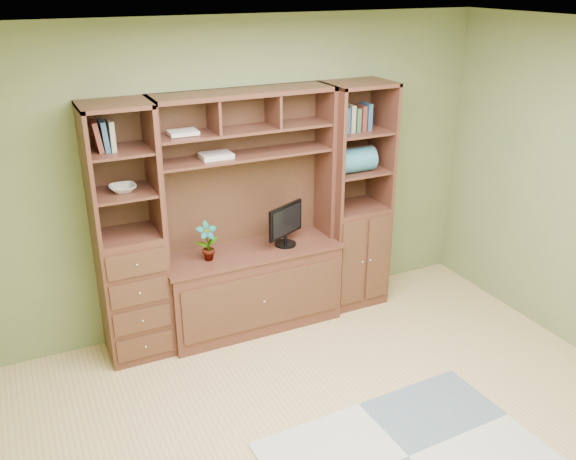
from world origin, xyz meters
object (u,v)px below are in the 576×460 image
monitor (285,218)px  right_tower (355,198)px  left_tower (128,236)px  center_hutch (251,217)px

monitor → right_tower: bearing=-20.4°
left_tower → monitor: left_tower is taller
left_tower → right_tower: (2.02, 0.00, 0.00)m
right_tower → monitor: 0.73m
center_hutch → right_tower: size_ratio=1.00×
left_tower → right_tower: bearing=0.0°
center_hutch → right_tower: same height
left_tower → right_tower: same height
right_tower → monitor: size_ratio=4.07×
left_tower → right_tower: 2.02m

